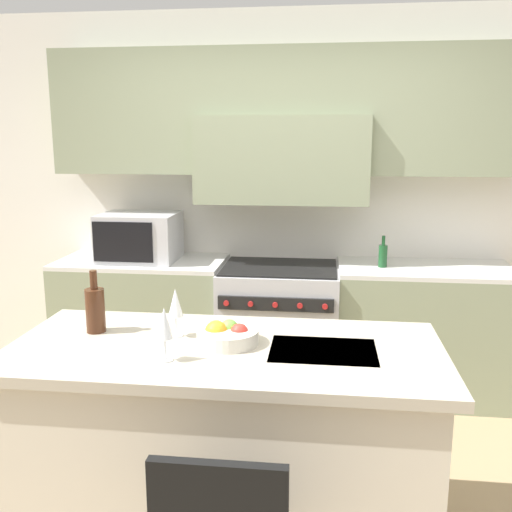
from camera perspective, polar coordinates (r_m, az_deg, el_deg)
back_cabinetry at (r=4.19m, az=2.76°, el=8.77°), size 10.00×0.46×2.70m
back_counter at (r=4.15m, az=2.35°, el=-7.03°), size 3.22×0.62×0.93m
range_stove at (r=4.14m, az=2.33°, el=-7.24°), size 0.82×0.70×0.91m
microwave at (r=4.19m, az=-11.57°, el=1.89°), size 0.54×0.44×0.34m
kitchen_island at (r=2.64m, az=-3.01°, el=-18.43°), size 1.84×0.83×0.94m
wine_bottle at (r=2.68m, az=-15.78°, el=-5.10°), size 0.09×0.09×0.28m
wine_glass_near at (r=2.27m, az=-9.15°, el=-6.79°), size 0.07×0.07×0.22m
wine_glass_far at (r=2.53m, az=-8.05°, el=-4.78°), size 0.07×0.07×0.22m
fruit_bowl at (r=2.46m, az=-2.92°, el=-7.87°), size 0.27×0.27×0.10m
oil_bottle_on_counter at (r=3.99m, az=12.57°, el=0.08°), size 0.06×0.06×0.22m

